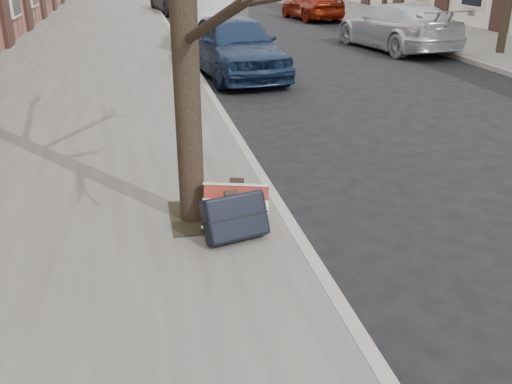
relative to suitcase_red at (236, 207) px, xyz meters
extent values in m
plane|color=black|center=(1.81, -0.85, -0.36)|extent=(120.00, 120.00, 0.00)
cube|color=slate|center=(-1.89, 14.15, -0.30)|extent=(5.00, 70.00, 0.12)
cube|color=gray|center=(9.61, 14.15, -0.30)|extent=(4.00, 70.00, 0.12)
cube|color=black|center=(-0.19, 0.35, -0.23)|extent=(0.85, 0.85, 0.02)
cube|color=maroon|center=(0.00, 0.00, 0.00)|extent=(0.69, 0.50, 0.47)
cube|color=black|center=(-0.05, -0.22, 0.00)|extent=(0.67, 0.50, 0.47)
imported|color=#162643|center=(1.41, 8.02, 0.34)|extent=(2.12, 4.25, 1.39)
imported|color=#ACB0B5|center=(1.68, 12.92, 0.34)|extent=(2.81, 4.48, 1.39)
imported|color=#B9BBC1|center=(6.73, 10.93, 0.31)|extent=(2.50, 4.83, 1.34)
imported|color=maroon|center=(6.74, 19.31, 0.30)|extent=(1.98, 4.01, 1.31)
camera|label=1|loc=(-0.86, -4.97, 2.27)|focal=40.00mm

